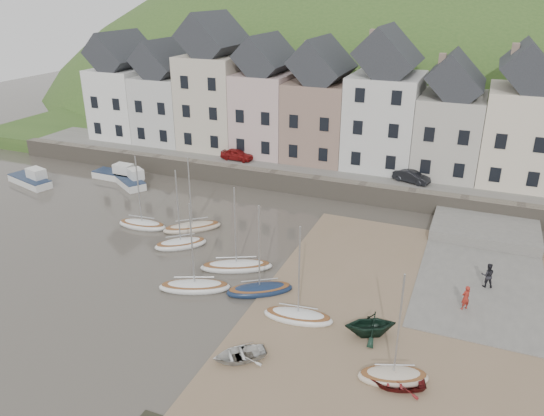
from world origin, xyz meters
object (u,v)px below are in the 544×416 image
at_px(rowboat_red, 397,381).
at_px(person_dark, 488,275).
at_px(car_left, 237,154).
at_px(rowboat_white, 239,354).
at_px(person_red, 466,298).
at_px(car_right, 412,177).
at_px(rowboat_green, 370,324).
at_px(sailboat_0, 142,224).

bearing_deg(rowboat_red, person_dark, 146.00).
bearing_deg(car_left, rowboat_white, -151.40).
height_order(person_red, car_right, car_right).
xyz_separation_m(rowboat_white, rowboat_red, (8.03, 1.10, -0.01)).
distance_m(person_dark, car_left, 28.52).
height_order(person_red, car_left, car_left).
relative_size(rowboat_white, rowboat_red, 1.04).
xyz_separation_m(rowboat_green, car_left, (-18.87, 21.99, 1.36)).
distance_m(rowboat_white, person_dark, 17.26).
bearing_deg(rowboat_red, car_right, 171.59).
relative_size(person_dark, car_left, 0.49).
relative_size(rowboat_white, person_dark, 1.69).
bearing_deg(rowboat_red, car_left, -156.22).
bearing_deg(car_right, rowboat_white, -172.18).
xyz_separation_m(sailboat_0, person_red, (25.13, -2.58, 0.65)).
bearing_deg(person_dark, sailboat_0, -10.02).
distance_m(sailboat_0, person_dark, 26.31).
relative_size(rowboat_white, car_left, 0.82).
bearing_deg(rowboat_green, rowboat_white, -79.27).
bearing_deg(person_red, rowboat_green, 1.26).
distance_m(person_dark, car_right, 15.77).
distance_m(person_red, car_left, 29.32).
height_order(rowboat_white, rowboat_green, rowboat_green).
height_order(person_red, person_dark, person_dark).
relative_size(sailboat_0, person_red, 3.96).
bearing_deg(person_dark, rowboat_green, 41.79).
bearing_deg(sailboat_0, person_red, -5.85).
relative_size(sailboat_0, person_dark, 3.77).
bearing_deg(rowboat_green, rowboat_red, 3.67).
height_order(rowboat_green, car_left, car_left).
bearing_deg(sailboat_0, rowboat_white, -39.39).
distance_m(person_red, car_right, 18.33).
xyz_separation_m(rowboat_white, car_right, (4.79, 26.62, 1.80)).
distance_m(sailboat_0, rowboat_white, 18.71).
bearing_deg(rowboat_green, person_red, 107.22).
height_order(rowboat_white, car_right, car_right).
height_order(rowboat_white, person_red, person_red).
xyz_separation_m(rowboat_red, person_dark, (3.80, 11.45, 0.62)).
relative_size(rowboat_white, car_right, 0.84).
height_order(person_dark, car_left, car_left).
xyz_separation_m(rowboat_green, person_red, (4.76, 4.68, 0.10)).
distance_m(rowboat_red, car_left, 33.09).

